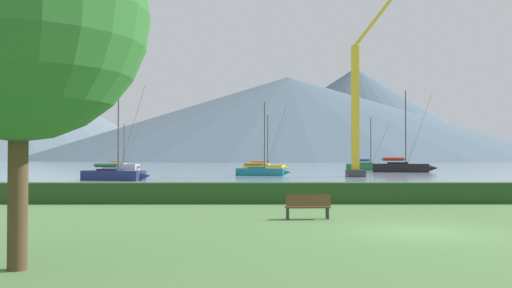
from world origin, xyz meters
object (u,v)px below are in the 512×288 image
object	(u,v)px
sailboat_slip_6	(368,166)
park_bench_near_path	(308,205)
sailboat_slip_7	(261,171)
sailboat_slip_9	(122,166)
sailboat_slip_5	(114,174)
sailboat_slip_3	(265,167)
dock_crane	(357,117)
sailboat_slip_8	(402,167)

from	to	relation	value
sailboat_slip_6	park_bench_near_path	xyz separation A→B (m)	(-17.00, -73.60, -0.12)
sailboat_slip_7	sailboat_slip_9	distance (m)	38.83
park_bench_near_path	sailboat_slip_5	bearing A→B (deg)	111.30
sailboat_slip_3	sailboat_slip_5	bearing A→B (deg)	-97.04
sailboat_slip_3	sailboat_slip_6	xyz separation A→B (m)	(17.18, 6.00, 0.05)
sailboat_slip_9	dock_crane	xyz separation A→B (m)	(34.40, -34.75, 6.21)
sailboat_slip_7	sailboat_slip_8	size ratio (longest dim) A/B	0.74
sailboat_slip_3	sailboat_slip_9	size ratio (longest dim) A/B	1.09
sailboat_slip_6	park_bench_near_path	world-z (taller)	sailboat_slip_6
sailboat_slip_3	sailboat_slip_7	distance (m)	20.51
sailboat_slip_3	sailboat_slip_5	distance (m)	36.69
sailboat_slip_7	dock_crane	bearing A→B (deg)	-8.79
sailboat_slip_3	sailboat_slip_9	bearing A→B (deg)	174.88
sailboat_slip_6	sailboat_slip_7	bearing A→B (deg)	-110.63
sailboat_slip_9	sailboat_slip_3	bearing A→B (deg)	-10.59
sailboat_slip_7	dock_crane	world-z (taller)	dock_crane
sailboat_slip_9	dock_crane	distance (m)	49.29
sailboat_slip_9	park_bench_near_path	xyz separation A→B (m)	(24.72, -77.88, -0.05)
sailboat_slip_3	dock_crane	xyz separation A→B (m)	(9.85, -24.46, 6.19)
park_bench_near_path	dock_crane	world-z (taller)	dock_crane
sailboat_slip_5	sailboat_slip_9	world-z (taller)	sailboat_slip_5
sailboat_slip_6	sailboat_slip_9	bearing A→B (deg)	-172.22
dock_crane	park_bench_near_path	bearing A→B (deg)	-102.64
sailboat_slip_7	dock_crane	distance (m)	13.03
sailboat_slip_9	sailboat_slip_5	bearing A→B (deg)	-65.90
sailboat_slip_3	sailboat_slip_8	size ratio (longest dim) A/B	0.74
sailboat_slip_8	dock_crane	world-z (taller)	dock_crane
dock_crane	sailboat_slip_5	bearing A→B (deg)	-160.56
dock_crane	sailboat_slip_9	bearing A→B (deg)	134.71
sailboat_slip_5	sailboat_slip_6	bearing A→B (deg)	66.99
sailboat_slip_3	sailboat_slip_7	bearing A→B (deg)	-74.84
sailboat_slip_7	sailboat_slip_9	bearing A→B (deg)	139.07
sailboat_slip_8	dock_crane	distance (m)	22.23
sailboat_slip_7	sailboat_slip_8	distance (m)	25.55
sailboat_slip_5	sailboat_slip_6	world-z (taller)	sailboat_slip_5
sailboat_slip_5	dock_crane	bearing A→B (deg)	35.98
sailboat_slip_8	sailboat_slip_9	distance (m)	47.10
sailboat_slip_8	dock_crane	size ratio (longest dim) A/B	0.56
sailboat_slip_7	park_bench_near_path	bearing A→B (deg)	-77.20
park_bench_near_path	dock_crane	bearing A→B (deg)	74.33
sailboat_slip_9	sailboat_slip_7	bearing A→B (deg)	-40.29
sailboat_slip_8	sailboat_slip_3	bearing A→B (deg)	-177.13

